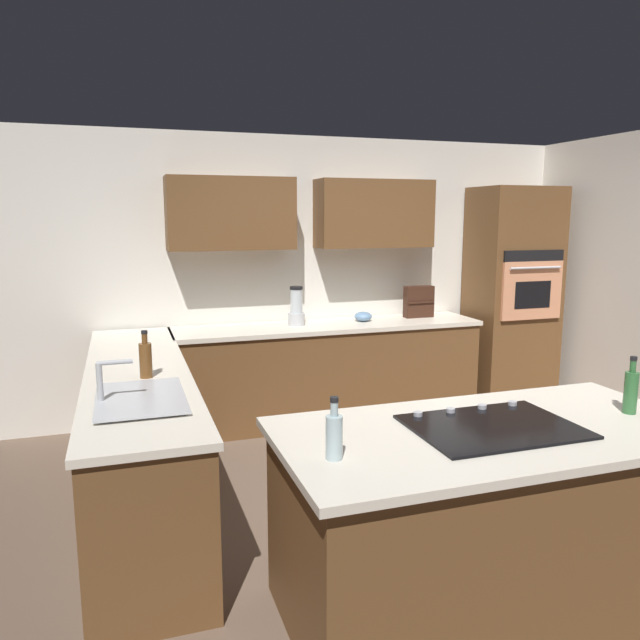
{
  "coord_description": "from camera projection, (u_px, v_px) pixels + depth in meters",
  "views": [
    {
      "loc": [
        1.89,
        3.43,
        1.87
      ],
      "look_at": [
        0.37,
        -1.15,
        1.04
      ],
      "focal_mm": 34.01,
      "sensor_mm": 36.0,
      "label": 1
    }
  ],
  "objects": [
    {
      "name": "mixing_bowl",
      "position": [
        363.0,
        317.0,
        5.67
      ],
      "size": [
        0.16,
        0.16,
        0.09
      ],
      "primitive_type": "ellipsoid",
      "color": "#668CB2",
      "rests_on": "countertop_back"
    },
    {
      "name": "second_bottle",
      "position": [
        631.0,
        391.0,
        3.01
      ],
      "size": [
        0.07,
        0.07,
        0.29
      ],
      "color": "#336B38",
      "rests_on": "island_top"
    },
    {
      "name": "spice_rack",
      "position": [
        419.0,
        302.0,
        5.88
      ],
      "size": [
        0.29,
        0.11,
        0.31
      ],
      "color": "#381E14",
      "rests_on": "countertop_back"
    },
    {
      "name": "cooktop",
      "position": [
        492.0,
        426.0,
        2.82
      ],
      "size": [
        0.76,
        0.56,
        0.03
      ],
      "color": "black",
      "rests_on": "island_top"
    },
    {
      "name": "lower_cabinets_side",
      "position": [
        140.0,
        438.0,
        3.99
      ],
      "size": [
        0.6,
        2.9,
        0.86
      ],
      "primitive_type": "cube",
      "color": "brown",
      "rests_on": "ground"
    },
    {
      "name": "oil_bottle",
      "position": [
        334.0,
        435.0,
        2.44
      ],
      "size": [
        0.07,
        0.07,
        0.26
      ],
      "color": "silver",
      "rests_on": "island_top"
    },
    {
      "name": "island_top",
      "position": [
        493.0,
        432.0,
        2.82
      ],
      "size": [
        2.03,
        0.99,
        0.04
      ],
      "primitive_type": "cube",
      "color": "silver",
      "rests_on": "island_base"
    },
    {
      "name": "dish_soap_bottle",
      "position": [
        146.0,
        359.0,
        3.68
      ],
      "size": [
        0.08,
        0.08,
        0.29
      ],
      "color": "brown",
      "rests_on": "countertop_side"
    },
    {
      "name": "wall_back",
      "position": [
        321.0,
        262.0,
        5.76
      ],
      "size": [
        6.0,
        0.44,
        2.6
      ],
      "color": "white",
      "rests_on": "ground"
    },
    {
      "name": "sink_unit",
      "position": [
        139.0,
        398.0,
        3.23
      ],
      "size": [
        0.46,
        0.7,
        0.23
      ],
      "color": "#515456",
      "rests_on": "countertop_side"
    },
    {
      "name": "countertop_back",
      "position": [
        329.0,
        326.0,
        5.54
      ],
      "size": [
        2.84,
        0.64,
        0.04
      ],
      "primitive_type": "cube",
      "color": "silver",
      "rests_on": "lower_cabinets_back"
    },
    {
      "name": "ground_plane",
      "position": [
        425.0,
        496.0,
        4.11
      ],
      "size": [
        14.0,
        14.0,
        0.0
      ],
      "primitive_type": "plane",
      "color": "brown"
    },
    {
      "name": "countertop_side",
      "position": [
        137.0,
        372.0,
        3.91
      ],
      "size": [
        0.64,
        2.94,
        0.04
      ],
      "primitive_type": "cube",
      "color": "silver",
      "rests_on": "lower_cabinets_side"
    },
    {
      "name": "island_base",
      "position": [
        488.0,
        522.0,
        2.89
      ],
      "size": [
        1.95,
        0.91,
        0.86
      ],
      "primitive_type": "cube",
      "color": "brown",
      "rests_on": "ground"
    },
    {
      "name": "blender",
      "position": [
        296.0,
        309.0,
        5.45
      ],
      "size": [
        0.15,
        0.15,
        0.35
      ],
      "color": "silver",
      "rests_on": "countertop_back"
    },
    {
      "name": "lower_cabinets_back",
      "position": [
        329.0,
        374.0,
        5.61
      ],
      "size": [
        2.8,
        0.6,
        0.86
      ],
      "primitive_type": "cube",
      "color": "brown",
      "rests_on": "ground"
    },
    {
      "name": "wall_oven",
      "position": [
        512.0,
        296.0,
        6.1
      ],
      "size": [
        0.8,
        0.66,
        2.15
      ],
      "color": "brown",
      "rests_on": "ground"
    }
  ]
}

